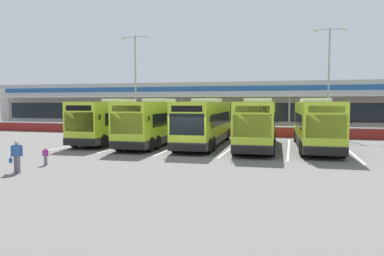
{
  "coord_description": "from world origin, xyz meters",
  "views": [
    {
      "loc": [
        6.51,
        -22.56,
        3.47
      ],
      "look_at": [
        -0.5,
        3.0,
        1.6
      ],
      "focal_mm": 34.25,
      "sensor_mm": 36.0,
      "label": 1
    }
  ],
  "objects_px": {
    "coach_bus_centre": "(205,123)",
    "pedestrian_with_handbag": "(16,156)",
    "coach_bus_left_centre": "(156,123)",
    "lamp_post_centre": "(329,75)",
    "lamp_post_west": "(135,77)",
    "coach_bus_right_centre": "(257,124)",
    "pedestrian_child": "(45,155)",
    "coach_bus_rightmost": "(316,125)",
    "coach_bus_leftmost": "(115,121)"
  },
  "relations": [
    {
      "from": "lamp_post_west",
      "to": "lamp_post_centre",
      "type": "height_order",
      "value": "same"
    },
    {
      "from": "coach_bus_right_centre",
      "to": "pedestrian_with_handbag",
      "type": "bearing_deg",
      "value": -128.11
    },
    {
      "from": "coach_bus_left_centre",
      "to": "pedestrian_child",
      "type": "xyz_separation_m",
      "value": [
        -2.24,
        -11.11,
        -1.24
      ]
    },
    {
      "from": "coach_bus_centre",
      "to": "pedestrian_with_handbag",
      "type": "relative_size",
      "value": 7.55
    },
    {
      "from": "coach_bus_centre",
      "to": "coach_bus_rightmost",
      "type": "xyz_separation_m",
      "value": [
        8.45,
        0.3,
        0.0
      ]
    },
    {
      "from": "coach_bus_rightmost",
      "to": "lamp_post_west",
      "type": "height_order",
      "value": "lamp_post_west"
    },
    {
      "from": "coach_bus_left_centre",
      "to": "coach_bus_rightmost",
      "type": "height_order",
      "value": "same"
    },
    {
      "from": "coach_bus_rightmost",
      "to": "pedestrian_child",
      "type": "height_order",
      "value": "coach_bus_rightmost"
    },
    {
      "from": "pedestrian_with_handbag",
      "to": "lamp_post_centre",
      "type": "relative_size",
      "value": 0.15
    },
    {
      "from": "coach_bus_right_centre",
      "to": "pedestrian_with_handbag",
      "type": "xyz_separation_m",
      "value": [
        -10.47,
        -13.34,
        -0.93
      ]
    },
    {
      "from": "pedestrian_with_handbag",
      "to": "lamp_post_west",
      "type": "distance_m",
      "value": 24.84
    },
    {
      "from": "coach_bus_left_centre",
      "to": "lamp_post_centre",
      "type": "xyz_separation_m",
      "value": [
        14.37,
        11.69,
        4.5
      ]
    },
    {
      "from": "pedestrian_with_handbag",
      "to": "lamp_post_west",
      "type": "height_order",
      "value": "lamp_post_west"
    },
    {
      "from": "coach_bus_leftmost",
      "to": "lamp_post_centre",
      "type": "distance_m",
      "value": 21.92
    },
    {
      "from": "coach_bus_left_centre",
      "to": "coach_bus_centre",
      "type": "xyz_separation_m",
      "value": [
        4.11,
        0.21,
        0.0
      ]
    },
    {
      "from": "coach_bus_right_centre",
      "to": "coach_bus_centre",
      "type": "bearing_deg",
      "value": 176.72
    },
    {
      "from": "coach_bus_right_centre",
      "to": "pedestrian_child",
      "type": "height_order",
      "value": "coach_bus_right_centre"
    },
    {
      "from": "pedestrian_child",
      "to": "lamp_post_west",
      "type": "xyz_separation_m",
      "value": [
        -4.21,
        21.59,
        5.75
      ]
    },
    {
      "from": "coach_bus_centre",
      "to": "lamp_post_centre",
      "type": "distance_m",
      "value": 16.05
    },
    {
      "from": "lamp_post_west",
      "to": "coach_bus_left_centre",
      "type": "bearing_deg",
      "value": -58.35
    },
    {
      "from": "coach_bus_centre",
      "to": "pedestrian_with_handbag",
      "type": "xyz_separation_m",
      "value": [
        -6.29,
        -13.58,
        -0.93
      ]
    },
    {
      "from": "coach_bus_rightmost",
      "to": "lamp_post_centre",
      "type": "bearing_deg",
      "value": 80.8
    },
    {
      "from": "coach_bus_centre",
      "to": "coach_bus_right_centre",
      "type": "bearing_deg",
      "value": -3.28
    },
    {
      "from": "pedestrian_with_handbag",
      "to": "pedestrian_child",
      "type": "height_order",
      "value": "pedestrian_with_handbag"
    },
    {
      "from": "coach_bus_right_centre",
      "to": "lamp_post_centre",
      "type": "xyz_separation_m",
      "value": [
        6.08,
        11.73,
        4.5
      ]
    },
    {
      "from": "coach_bus_centre",
      "to": "lamp_post_centre",
      "type": "height_order",
      "value": "lamp_post_centre"
    },
    {
      "from": "coach_bus_leftmost",
      "to": "pedestrian_with_handbag",
      "type": "height_order",
      "value": "coach_bus_leftmost"
    },
    {
      "from": "coach_bus_centre",
      "to": "lamp_post_west",
      "type": "relative_size",
      "value": 1.11
    },
    {
      "from": "coach_bus_leftmost",
      "to": "lamp_post_west",
      "type": "xyz_separation_m",
      "value": [
        -2.23,
        9.47,
        4.5
      ]
    },
    {
      "from": "coach_bus_centre",
      "to": "coach_bus_right_centre",
      "type": "relative_size",
      "value": 1.0
    },
    {
      "from": "pedestrian_with_handbag",
      "to": "coach_bus_centre",
      "type": "bearing_deg",
      "value": 65.17
    },
    {
      "from": "lamp_post_centre",
      "to": "coach_bus_centre",
      "type": "bearing_deg",
      "value": -131.77
    },
    {
      "from": "coach_bus_right_centre",
      "to": "lamp_post_west",
      "type": "bearing_deg",
      "value": 144.53
    },
    {
      "from": "coach_bus_centre",
      "to": "coach_bus_rightmost",
      "type": "bearing_deg",
      "value": 2.02
    },
    {
      "from": "coach_bus_centre",
      "to": "lamp_post_west",
      "type": "bearing_deg",
      "value": 135.82
    },
    {
      "from": "coach_bus_leftmost",
      "to": "pedestrian_with_handbag",
      "type": "distance_m",
      "value": 14.56
    },
    {
      "from": "coach_bus_centre",
      "to": "pedestrian_with_handbag",
      "type": "height_order",
      "value": "coach_bus_centre"
    },
    {
      "from": "coach_bus_right_centre",
      "to": "pedestrian_with_handbag",
      "type": "height_order",
      "value": "coach_bus_right_centre"
    },
    {
      "from": "lamp_post_west",
      "to": "lamp_post_centre",
      "type": "relative_size",
      "value": 1.0
    },
    {
      "from": "coach_bus_left_centre",
      "to": "coach_bus_centre",
      "type": "relative_size",
      "value": 1.0
    },
    {
      "from": "coach_bus_left_centre",
      "to": "lamp_post_west",
      "type": "xyz_separation_m",
      "value": [
        -6.46,
        10.48,
        4.5
      ]
    },
    {
      "from": "pedestrian_child",
      "to": "lamp_post_centre",
      "type": "xyz_separation_m",
      "value": [
        16.62,
        22.8,
        5.75
      ]
    },
    {
      "from": "coach_bus_centre",
      "to": "coach_bus_rightmost",
      "type": "relative_size",
      "value": 1.0
    },
    {
      "from": "coach_bus_leftmost",
      "to": "lamp_post_centre",
      "type": "bearing_deg",
      "value": 29.88
    },
    {
      "from": "coach_bus_left_centre",
      "to": "coach_bus_right_centre",
      "type": "relative_size",
      "value": 1.0
    },
    {
      "from": "coach_bus_rightmost",
      "to": "pedestrian_child",
      "type": "xyz_separation_m",
      "value": [
        -14.8,
        -11.61,
        -1.24
      ]
    },
    {
      "from": "coach_bus_right_centre",
      "to": "lamp_post_centre",
      "type": "relative_size",
      "value": 1.11
    },
    {
      "from": "pedestrian_with_handbag",
      "to": "lamp_post_centre",
      "type": "height_order",
      "value": "lamp_post_centre"
    },
    {
      "from": "pedestrian_with_handbag",
      "to": "lamp_post_west",
      "type": "relative_size",
      "value": 0.15
    },
    {
      "from": "coach_bus_right_centre",
      "to": "coach_bus_rightmost",
      "type": "xyz_separation_m",
      "value": [
        4.27,
        0.54,
        0.0
      ]
    }
  ]
}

